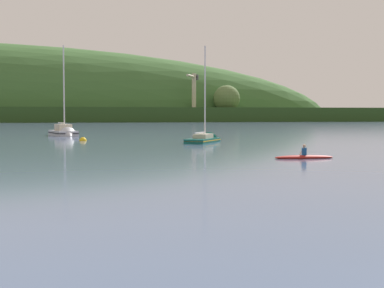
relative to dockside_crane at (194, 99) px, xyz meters
The scene contains 5 objects.
dockside_crane is the anchor object (origin of this frame).
sailboat_midwater_white 138.21m from the dockside_crane, 110.39° to the right, with size 4.08×7.97×12.88m.
sailboat_outer_reach 153.37m from the dockside_crane, 102.93° to the right, with size 5.00×6.19×10.52m.
canoe_with_paddler 173.24m from the dockside_crane, 101.03° to the right, with size 3.94×1.51×1.02m.
mooring_buoy_foreground 150.66m from the dockside_crane, 107.87° to the right, with size 0.78×0.78×0.86m.
Camera 1 is at (-7.06, -4.35, 2.84)m, focal length 50.89 mm.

